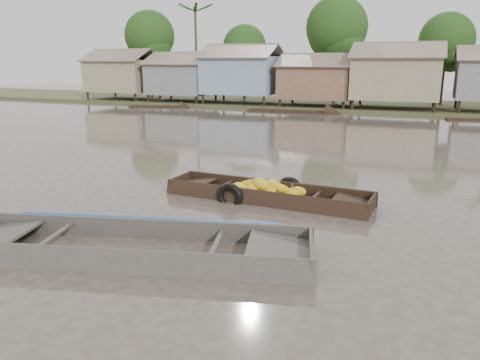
% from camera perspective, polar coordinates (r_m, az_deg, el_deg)
% --- Properties ---
extents(ground, '(120.00, 120.00, 0.00)m').
position_cam_1_polar(ground, '(11.80, -3.67, -5.47)').
color(ground, '#463D36').
rests_on(ground, ground).
extents(riverbank, '(120.00, 12.47, 10.22)m').
position_cam_1_polar(riverbank, '(41.95, 19.48, 12.36)').
color(riverbank, '#384723').
rests_on(riverbank, ground).
extents(banana_boat, '(6.22, 1.85, 0.86)m').
position_cam_1_polar(banana_boat, '(13.84, 2.98, -1.61)').
color(banana_boat, black).
rests_on(banana_boat, ground).
extents(viewer_boat, '(7.89, 3.78, 0.61)m').
position_cam_1_polar(viewer_boat, '(10.32, -12.74, -8.43)').
color(viewer_boat, '#3D3834').
rests_on(viewer_boat, ground).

